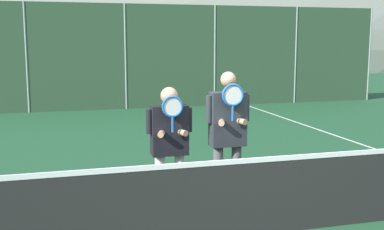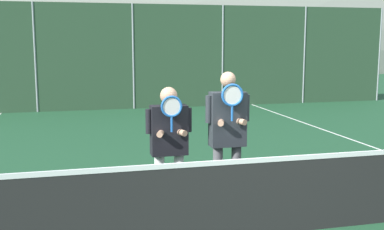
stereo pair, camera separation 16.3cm
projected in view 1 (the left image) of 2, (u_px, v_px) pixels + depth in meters
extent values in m
ellipsoid|color=gray|center=(75.00, 59.00, 59.64)|extent=(124.28, 69.04, 24.16)
cube|color=beige|center=(77.00, 53.00, 22.69)|extent=(18.51, 5.00, 3.35)
cube|color=brown|center=(75.00, 13.00, 22.40)|extent=(19.01, 5.50, 0.36)
cylinder|color=gray|center=(26.00, 58.00, 15.07)|extent=(0.06, 0.06, 3.47)
cylinder|color=gray|center=(126.00, 57.00, 15.89)|extent=(0.06, 0.06, 3.47)
cylinder|color=gray|center=(215.00, 56.00, 16.72)|extent=(0.06, 0.06, 3.47)
cylinder|color=gray|center=(296.00, 55.00, 17.55)|extent=(0.06, 0.06, 3.47)
cylinder|color=gray|center=(369.00, 55.00, 18.37)|extent=(0.06, 0.06, 3.47)
cube|color=#2D4C33|center=(126.00, 57.00, 15.89)|extent=(18.66, 0.02, 3.47)
cube|color=black|center=(257.00, 199.00, 5.60)|extent=(11.16, 0.02, 0.89)
cube|color=white|center=(258.00, 160.00, 5.53)|extent=(11.16, 0.03, 0.06)
cylinder|color=white|center=(160.00, 186.00, 6.25)|extent=(0.13, 0.13, 0.81)
cylinder|color=white|center=(179.00, 184.00, 6.31)|extent=(0.13, 0.13, 0.81)
cube|color=black|center=(169.00, 130.00, 6.17)|extent=(0.47, 0.22, 0.64)
sphere|color=tan|center=(169.00, 96.00, 6.10)|extent=(0.22, 0.22, 0.22)
cylinder|color=black|center=(149.00, 122.00, 6.08)|extent=(0.08, 0.08, 0.31)
cylinder|color=black|center=(189.00, 120.00, 6.22)|extent=(0.08, 0.08, 0.31)
cylinder|color=tan|center=(162.00, 133.00, 6.05)|extent=(0.16, 0.27, 0.08)
cylinder|color=tan|center=(180.00, 132.00, 6.12)|extent=(0.16, 0.27, 0.08)
cylinder|color=#1E5BAD|center=(173.00, 124.00, 5.98)|extent=(0.03, 0.03, 0.20)
torus|color=#1E5BAD|center=(172.00, 107.00, 5.95)|extent=(0.27, 0.03, 0.27)
cylinder|color=silver|center=(172.00, 107.00, 5.95)|extent=(0.22, 0.00, 0.22)
cylinder|color=#56565B|center=(218.00, 179.00, 6.37)|extent=(0.13, 0.13, 0.90)
cylinder|color=#56565B|center=(236.00, 178.00, 6.43)|extent=(0.13, 0.13, 0.90)
cube|color=#282D33|center=(228.00, 119.00, 6.28)|extent=(0.46, 0.22, 0.71)
sphere|color=tan|center=(228.00, 79.00, 6.20)|extent=(0.20, 0.20, 0.20)
cylinder|color=#282D33|center=(209.00, 109.00, 6.19)|extent=(0.08, 0.08, 0.35)
cylinder|color=#282D33|center=(246.00, 108.00, 6.32)|extent=(0.08, 0.08, 0.35)
cylinder|color=tan|center=(222.00, 122.00, 6.16)|extent=(0.16, 0.27, 0.08)
cylinder|color=tan|center=(239.00, 121.00, 6.22)|extent=(0.16, 0.27, 0.08)
cylinder|color=#1E5BAD|center=(233.00, 113.00, 6.09)|extent=(0.03, 0.03, 0.20)
torus|color=#1E5BAD|center=(233.00, 95.00, 6.05)|extent=(0.29, 0.03, 0.29)
cylinder|color=silver|center=(233.00, 95.00, 6.05)|extent=(0.24, 0.00, 0.24)
cylinder|color=black|center=(27.00, 95.00, 17.62)|extent=(0.60, 0.16, 0.60)
cylinder|color=black|center=(30.00, 90.00, 19.47)|extent=(0.60, 0.16, 0.60)
cube|color=maroon|center=(116.00, 80.00, 19.41)|extent=(4.05, 1.81, 0.79)
cube|color=#2D3842|center=(116.00, 62.00, 19.30)|extent=(2.23, 1.67, 0.65)
cylinder|color=black|center=(153.00, 91.00, 18.94)|extent=(0.60, 0.16, 0.60)
cylinder|color=black|center=(144.00, 87.00, 20.71)|extent=(0.60, 0.16, 0.60)
cylinder|color=black|center=(85.00, 93.00, 18.24)|extent=(0.60, 0.16, 0.60)
cylinder|color=black|center=(82.00, 88.00, 20.01)|extent=(0.60, 0.16, 0.60)
cube|color=maroon|center=(236.00, 78.00, 20.20)|extent=(4.77, 1.76, 0.85)
cube|color=#2D3842|center=(236.00, 59.00, 20.08)|extent=(2.62, 1.62, 0.70)
cylinder|color=black|center=(279.00, 89.00, 19.82)|extent=(0.60, 0.16, 0.60)
cylinder|color=black|center=(261.00, 85.00, 21.53)|extent=(0.60, 0.16, 0.60)
cylinder|color=black|center=(207.00, 91.00, 18.99)|extent=(0.60, 0.16, 0.60)
cylinder|color=black|center=(195.00, 87.00, 20.71)|extent=(0.60, 0.16, 0.60)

